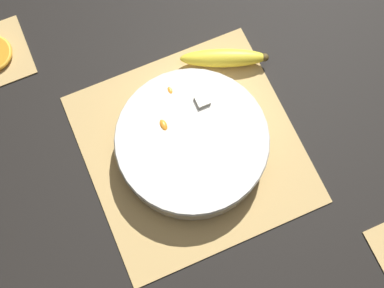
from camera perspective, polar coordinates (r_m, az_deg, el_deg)
name	(u,v)px	position (r m, az deg, el deg)	size (l,w,h in m)	color
ground_plane	(192,149)	(1.07, 0.00, -0.50)	(6.00, 6.00, 0.00)	black
bamboo_mat_center	(192,148)	(1.06, 0.00, -0.45)	(0.42, 0.41, 0.01)	tan
fruit_salad_bowl	(192,142)	(1.03, 0.02, 0.17)	(0.30, 0.30, 0.07)	silver
whole_banana	(224,58)	(1.12, 3.45, 9.14)	(0.10, 0.18, 0.04)	yellow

